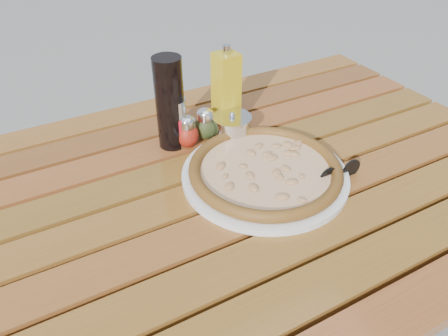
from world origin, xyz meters
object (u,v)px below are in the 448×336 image
dark_bottle (170,103)px  table (228,211)px  oregano_shaker (205,124)px  olive_oil_cruet (226,90)px  sunglasses (339,173)px  plate (265,175)px  pepper_shaker (187,132)px  parmesan_tin (232,127)px  pizza (265,169)px  soda_can (173,122)px

dark_bottle → table: bearing=-78.7°
oregano_shaker → dark_bottle: (-0.08, 0.01, 0.07)m
olive_oil_cruet → sunglasses: (0.10, -0.32, -0.08)m
plate → sunglasses: 0.16m
pepper_shaker → oregano_shaker: size_ratio=1.00×
table → oregano_shaker: 0.22m
olive_oil_cruet → plate: bearing=-99.2°
table → parmesan_tin: bearing=58.2°
parmesan_tin → sunglasses: parmesan_tin is taller
sunglasses → olive_oil_cruet: bearing=107.8°
pizza → oregano_shaker: oregano_shaker is taller
pepper_shaker → olive_oil_cruet: 0.15m
plate → dark_bottle: dark_bottle is taller
soda_can → olive_oil_cruet: bearing=8.3°
oregano_shaker → pizza: bearing=-79.4°
pepper_shaker → parmesan_tin: size_ratio=0.78×
plate → dark_bottle: size_ratio=1.64×
table → plate: plate is taller
plate → soda_can: (-0.12, 0.22, 0.05)m
pepper_shaker → parmesan_tin: 0.11m
pepper_shaker → sunglasses: size_ratio=0.74×
soda_can → parmesan_tin: soda_can is taller
pepper_shaker → dark_bottle: dark_bottle is taller
dark_bottle → sunglasses: 0.41m
oregano_shaker → soda_can: size_ratio=0.68×
pizza → oregano_shaker: (-0.04, 0.21, 0.02)m
oregano_shaker → olive_oil_cruet: bearing=25.3°
oregano_shaker → sunglasses: 0.34m
parmesan_tin → plate: bearing=-96.0°
table → pizza: (0.08, -0.02, 0.10)m
pizza → oregano_shaker: size_ratio=5.13×
oregano_shaker → sunglasses: bearing=-58.3°
table → sunglasses: size_ratio=12.71×
olive_oil_cruet → dark_bottle: bearing=-171.7°
pizza → sunglasses: (0.14, -0.08, -0.01)m
pizza → parmesan_tin: bearing=84.0°
pepper_shaker → oregano_shaker: same height
sunglasses → plate: bearing=151.0°
pizza → parmesan_tin: (0.02, 0.18, 0.01)m
table → pepper_shaker: (-0.01, 0.18, 0.11)m
oregano_shaker → sunglasses: oregano_shaker is taller
dark_bottle → soda_can: (0.00, 0.00, -0.05)m
plate → olive_oil_cruet: 0.26m
olive_oil_cruet → sunglasses: 0.35m
table → soda_can: bearing=100.2°
olive_oil_cruet → oregano_shaker: bearing=-154.7°
table → oregano_shaker: size_ratio=17.07×
pizza → parmesan_tin: parmesan_tin is taller
pepper_shaker → parmesan_tin: bearing=-9.6°
pizza → pepper_shaker: (-0.09, 0.20, 0.02)m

